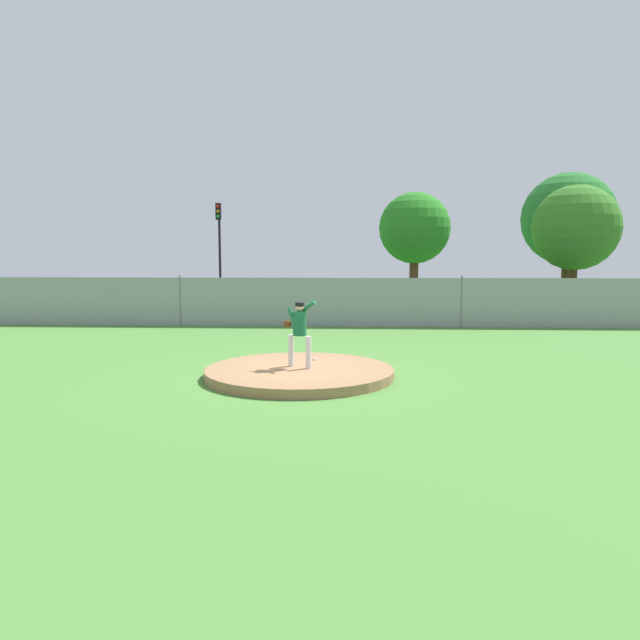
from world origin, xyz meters
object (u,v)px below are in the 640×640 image
at_px(parked_car_silver, 541,300).
at_px(traffic_cone_orange, 299,313).
at_px(pitcher_youth, 299,327).
at_px(parked_car_burgundy, 222,299).
at_px(traffic_light_near, 219,238).
at_px(parked_car_slate, 120,299).
at_px(baseball, 314,359).

relative_size(parked_car_silver, traffic_cone_orange, 8.09).
distance_m(pitcher_youth, parked_car_silver, 17.59).
bearing_deg(pitcher_youth, traffic_cone_orange, 94.78).
xyz_separation_m(parked_car_burgundy, parked_car_silver, (15.23, 0.30, -0.02)).
bearing_deg(pitcher_youth, traffic_light_near, 107.85).
distance_m(traffic_cone_orange, traffic_light_near, 8.23).
xyz_separation_m(pitcher_youth, parked_car_silver, (10.35, 14.22, -0.40)).
relative_size(parked_car_burgundy, traffic_light_near, 0.76).
xyz_separation_m(pitcher_youth, traffic_light_near, (-5.97, 18.52, 2.68)).
bearing_deg(parked_car_slate, pitcher_youth, -54.70).
relative_size(baseball, parked_car_burgundy, 0.02).
height_order(pitcher_youth, parked_car_silver, pitcher_youth).
relative_size(parked_car_burgundy, traffic_cone_orange, 7.93).
bearing_deg(parked_car_silver, parked_car_burgundy, -178.89).
relative_size(baseball, traffic_cone_orange, 0.13).
xyz_separation_m(parked_car_burgundy, traffic_light_near, (-1.08, 4.60, 3.06)).
xyz_separation_m(pitcher_youth, baseball, (0.31, 0.96, -0.93)).
height_order(baseball, parked_car_burgundy, parked_car_burgundy).
bearing_deg(parked_car_burgundy, traffic_light_near, 103.23).
distance_m(parked_car_silver, parked_car_slate, 20.27).
height_order(pitcher_youth, parked_car_burgundy, pitcher_youth).
bearing_deg(parked_car_slate, parked_car_burgundy, -1.04).
distance_m(parked_car_silver, traffic_light_near, 17.15).
height_order(parked_car_burgundy, parked_car_slate, parked_car_burgundy).
bearing_deg(traffic_light_near, parked_car_silver, -14.79).
xyz_separation_m(parked_car_slate, traffic_cone_orange, (8.84, -1.05, -0.51)).
relative_size(baseball, parked_car_slate, 0.02).
bearing_deg(parked_car_burgundy, pitcher_youth, -70.67).
bearing_deg(pitcher_youth, parked_car_slate, 125.30).
xyz_separation_m(parked_car_silver, traffic_light_near, (-16.32, 4.31, 3.08)).
bearing_deg(traffic_light_near, pitcher_youth, -72.15).
distance_m(pitcher_youth, traffic_cone_orange, 13.04).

